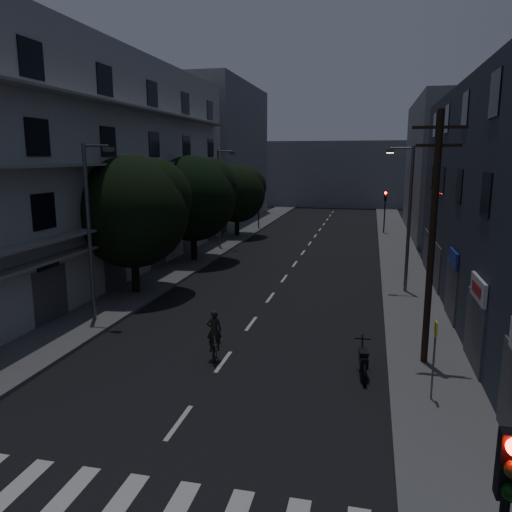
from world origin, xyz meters
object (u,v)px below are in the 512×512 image
at_px(utility_pole, 432,235).
at_px(cyclist, 214,343).
at_px(motorcycle, 363,362).
at_px(bus_stop_sign, 435,346).

xyz_separation_m(utility_pole, cyclist, (-7.68, -1.29, -4.20)).
distance_m(utility_pole, motorcycle, 5.08).
xyz_separation_m(bus_stop_sign, motorcycle, (-2.11, 1.57, -1.37)).
bearing_deg(motorcycle, cyclist, 173.43).
bearing_deg(bus_stop_sign, cyclist, 167.20).
height_order(utility_pole, cyclist, utility_pole).
relative_size(bus_stop_sign, cyclist, 1.28).
bearing_deg(bus_stop_sign, utility_pole, 88.67).
height_order(bus_stop_sign, cyclist, bus_stop_sign).
bearing_deg(utility_pole, cyclist, -170.48).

